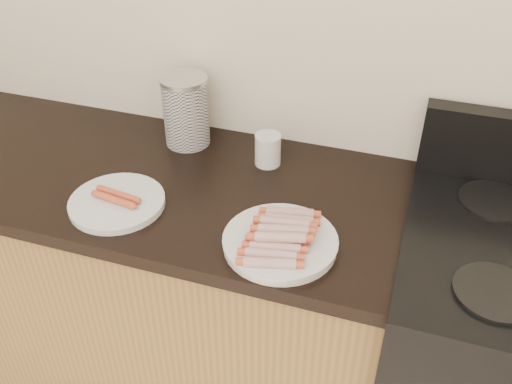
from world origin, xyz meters
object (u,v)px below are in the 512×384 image
(side_plate, at_px, (117,203))
(mug, at_px, (268,150))
(canister, at_px, (186,111))
(main_plate, at_px, (280,243))

(side_plate, relative_size, mug, 2.68)
(canister, bearing_deg, mug, -8.03)
(main_plate, height_order, mug, mug)
(side_plate, bearing_deg, canister, 82.22)
(canister, height_order, mug, canister)
(mug, bearing_deg, side_plate, -135.07)
(side_plate, height_order, canister, canister)
(main_plate, bearing_deg, canister, 137.14)
(main_plate, bearing_deg, mug, 111.96)
(canister, distance_m, mug, 0.28)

